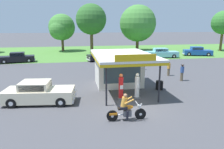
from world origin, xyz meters
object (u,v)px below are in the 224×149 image
(bystander_leaning_by_kiosk, at_px, (169,68))
(parked_car_back_row_far_right, at_px, (17,58))
(motorcycle_with_rider, at_px, (126,109))
(parked_car_second_row_spare, at_px, (197,52))
(parked_car_back_row_centre_right, at_px, (105,56))
(bystander_chatting_near_pumps, at_px, (97,62))
(bystander_standing_back_lot, at_px, (140,62))
(spare_tire_stack, at_px, (159,85))
(featured_classic_sedan, at_px, (39,93))
(parked_car_back_row_right, at_px, (161,53))
(gas_pump_nearside, at_px, (121,88))
(bystander_strolling_foreground, at_px, (182,72))
(gas_pump_offside, at_px, (137,87))

(bystander_leaning_by_kiosk, bearing_deg, parked_car_back_row_far_right, 147.35)
(motorcycle_with_rider, distance_m, parked_car_second_row_spare, 29.74)
(motorcycle_with_rider, relative_size, parked_car_back_row_centre_right, 0.40)
(bystander_chatting_near_pumps, height_order, bystander_standing_back_lot, bystander_chatting_near_pumps)
(parked_car_back_row_centre_right, bearing_deg, spare_tire_stack, -81.34)
(motorcycle_with_rider, xyz_separation_m, bystander_standing_back_lot, (5.00, 13.05, 0.27))
(featured_classic_sedan, distance_m, spare_tire_stack, 9.50)
(bystander_chatting_near_pumps, bearing_deg, parked_car_back_row_centre_right, 73.75)
(parked_car_back_row_right, bearing_deg, bystander_leaning_by_kiosk, -110.07)
(gas_pump_nearside, bearing_deg, bystander_strolling_foreground, 29.86)
(gas_pump_nearside, xyz_separation_m, bystander_leaning_by_kiosk, (6.58, 6.16, -0.07))
(featured_classic_sedan, bearing_deg, gas_pump_offside, -2.05)
(gas_pump_nearside, xyz_separation_m, bystander_standing_back_lot, (4.51, 9.62, 0.06))
(featured_classic_sedan, distance_m, parked_car_back_row_right, 24.70)
(parked_car_back_row_right, relative_size, bystander_strolling_foreground, 3.51)
(gas_pump_offside, relative_size, spare_tire_stack, 2.61)
(parked_car_back_row_centre_right, height_order, bystander_strolling_foreground, bystander_strolling_foreground)
(gas_pump_offside, distance_m, bystander_strolling_foreground, 6.94)
(bystander_strolling_foreground, bearing_deg, bystander_chatting_near_pumps, 139.20)
(bystander_leaning_by_kiosk, distance_m, bystander_strolling_foreground, 2.22)
(parked_car_back_row_right, distance_m, parked_car_back_row_far_right, 22.48)
(gas_pump_nearside, height_order, parked_car_back_row_right, gas_pump_nearside)
(parked_car_back_row_right, height_order, bystander_standing_back_lot, bystander_standing_back_lot)
(parked_car_back_row_far_right, relative_size, parked_car_second_row_spare, 0.97)
(parked_car_back_row_right, bearing_deg, motorcycle_with_rider, -117.85)
(gas_pump_nearside, xyz_separation_m, motorcycle_with_rider, (-0.49, -3.44, -0.21))
(gas_pump_nearside, distance_m, featured_classic_sedan, 5.71)
(featured_classic_sedan, relative_size, bystander_strolling_foreground, 3.10)
(bystander_leaning_by_kiosk, bearing_deg, bystander_chatting_near_pumps, 149.14)
(gas_pump_offside, bearing_deg, bystander_strolling_foreground, 34.82)
(gas_pump_offside, xyz_separation_m, bystander_strolling_foreground, (5.69, 3.96, 0.00))
(parked_car_second_row_spare, relative_size, bystander_strolling_foreground, 3.26)
(spare_tire_stack, bearing_deg, parked_car_back_row_right, 66.17)
(parked_car_back_row_right, bearing_deg, parked_car_back_row_far_right, -178.19)
(gas_pump_nearside, bearing_deg, gas_pump_offside, -0.00)
(parked_car_back_row_centre_right, bearing_deg, parked_car_back_row_far_right, 178.00)
(parked_car_second_row_spare, bearing_deg, parked_car_back_row_centre_right, -172.21)
(featured_classic_sedan, distance_m, parked_car_back_row_far_right, 18.36)
(motorcycle_with_rider, distance_m, parked_car_back_row_centre_right, 20.76)
(spare_tire_stack, bearing_deg, bystander_chatting_near_pumps, 116.34)
(gas_pump_nearside, distance_m, parked_car_back_row_far_right, 21.06)
(parked_car_second_row_spare, bearing_deg, bystander_chatting_near_pumps, -154.42)
(bystander_leaning_by_kiosk, relative_size, bystander_chatting_near_pumps, 0.87)
(gas_pump_offside, bearing_deg, parked_car_back_row_far_right, 125.52)
(gas_pump_nearside, relative_size, motorcycle_with_rider, 0.84)
(featured_classic_sedan, distance_m, parked_car_second_row_spare, 30.85)
(motorcycle_with_rider, bearing_deg, featured_classic_sedan, 144.75)
(gas_pump_offside, distance_m, motorcycle_with_rider, 3.84)
(gas_pump_offside, bearing_deg, motorcycle_with_rider, -116.23)
(featured_classic_sedan, bearing_deg, bystander_chatting_near_pumps, 63.76)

